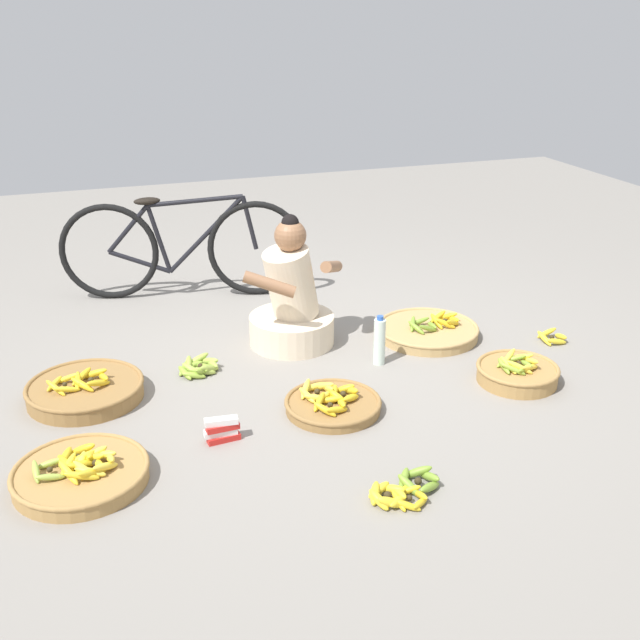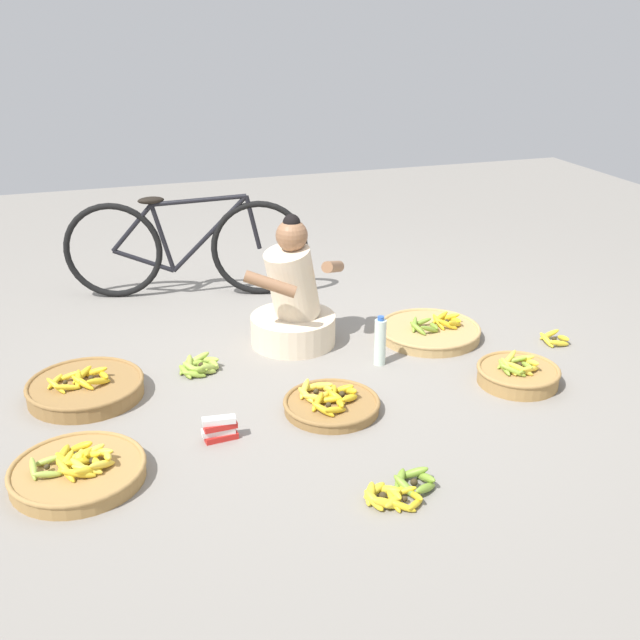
# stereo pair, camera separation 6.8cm
# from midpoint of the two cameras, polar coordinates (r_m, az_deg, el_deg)

# --- Properties ---
(ground_plane) EXTENTS (10.00, 10.00, 0.00)m
(ground_plane) POSITION_cam_midpoint_polar(r_m,az_deg,el_deg) (4.50, -1.27, -3.18)
(ground_plane) COLOR gray
(vendor_woman_front) EXTENTS (0.71, 0.55, 0.82)m
(vendor_woman_front) POSITION_cam_midpoint_polar(r_m,az_deg,el_deg) (4.65, -2.53, 1.22)
(vendor_woman_front) COLOR beige
(vendor_woman_front) RESTS_ON ground
(bicycle_leaning) EXTENTS (1.66, 0.48, 0.73)m
(bicycle_leaning) POSITION_cam_midpoint_polar(r_m,az_deg,el_deg) (5.48, -10.51, 5.26)
(bicycle_leaning) COLOR black
(bicycle_leaning) RESTS_ON ground
(banana_basket_mid_left) EXTENTS (0.46, 0.46, 0.17)m
(banana_basket_mid_left) POSITION_cam_midpoint_polar(r_m,az_deg,el_deg) (4.39, 13.99, -3.78)
(banana_basket_mid_left) COLOR #A87F47
(banana_basket_mid_left) RESTS_ON ground
(banana_basket_back_right) EXTENTS (0.50, 0.50, 0.13)m
(banana_basket_back_right) POSITION_cam_midpoint_polar(r_m,az_deg,el_deg) (3.98, 0.44, -6.21)
(banana_basket_back_right) COLOR olive
(banana_basket_back_right) RESTS_ON ground
(banana_basket_front_center) EXTENTS (0.62, 0.62, 0.16)m
(banana_basket_front_center) POSITION_cam_midpoint_polar(r_m,az_deg,el_deg) (4.28, -17.46, -4.94)
(banana_basket_front_center) COLOR olive
(banana_basket_front_center) RESTS_ON ground
(banana_basket_back_left) EXTENTS (0.60, 0.60, 0.15)m
(banana_basket_back_left) POSITION_cam_midpoint_polar(r_m,az_deg,el_deg) (3.60, -17.84, -10.76)
(banana_basket_back_left) COLOR #A87F47
(banana_basket_back_left) RESTS_ON ground
(banana_basket_near_vendor) EXTENTS (0.64, 0.64, 0.14)m
(banana_basket_near_vendor) POSITION_cam_midpoint_polar(r_m,az_deg,el_deg) (4.87, 7.61, -0.75)
(banana_basket_near_vendor) COLOR tan
(banana_basket_near_vendor) RESTS_ON ground
(loose_bananas_near_bicycle) EXTENTS (0.36, 0.29, 0.09)m
(loose_bananas_near_bicycle) POSITION_cam_midpoint_polar(r_m,az_deg,el_deg) (3.37, 5.55, -12.48)
(loose_bananas_near_bicycle) COLOR olive
(loose_bananas_near_bicycle) RESTS_ON ground
(loose_bananas_mid_right) EXTENTS (0.17, 0.17, 0.08)m
(loose_bananas_mid_right) POSITION_cam_midpoint_polar(r_m,az_deg,el_deg) (4.97, 16.46, -1.23)
(loose_bananas_mid_right) COLOR yellow
(loose_bananas_mid_right) RESTS_ON ground
(loose_bananas_front_left) EXTENTS (0.26, 0.25, 0.10)m
(loose_bananas_front_left) POSITION_cam_midpoint_polar(r_m,az_deg,el_deg) (4.44, -9.41, -3.48)
(loose_bananas_front_left) COLOR #8CAD38
(loose_bananas_front_left) RESTS_ON ground
(water_bottle) EXTENTS (0.07, 0.07, 0.30)m
(water_bottle) POSITION_cam_midpoint_polar(r_m,az_deg,el_deg) (4.44, 3.99, -1.59)
(water_bottle) COLOR silver
(water_bottle) RESTS_ON ground
(packet_carton_stack) EXTENTS (0.17, 0.07, 0.12)m
(packet_carton_stack) POSITION_cam_midpoint_polar(r_m,az_deg,el_deg) (3.75, -7.80, -8.06)
(packet_carton_stack) COLOR red
(packet_carton_stack) RESTS_ON ground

